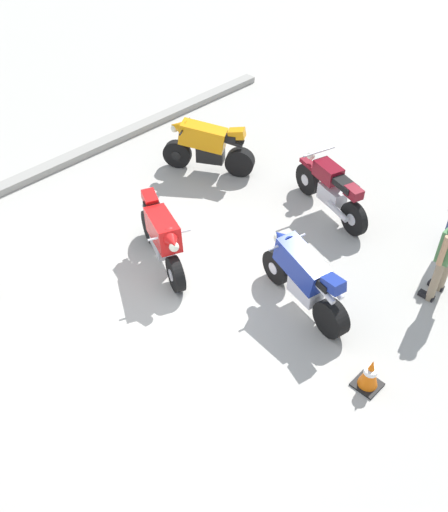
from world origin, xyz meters
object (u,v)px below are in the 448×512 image
(motorcycle_red_sportbike, at_px, (162,236))
(traffic_cone, at_px, (370,374))
(motorcycle_maroon_cruiser, at_px, (331,190))
(motorcycle_blue_sportbike, at_px, (304,277))
(motorcycle_orange_sportbike, at_px, (207,146))

(motorcycle_red_sportbike, relative_size, traffic_cone, 3.53)
(motorcycle_red_sportbike, distance_m, motorcycle_maroon_cruiser, 3.36)
(motorcycle_maroon_cruiser, xyz_separation_m, motorcycle_blue_sportbike, (-2.27, -1.18, 0.07))
(motorcycle_maroon_cruiser, relative_size, motorcycle_blue_sportbike, 1.05)
(motorcycle_red_sportbike, bearing_deg, motorcycle_blue_sportbike, 44.15)
(motorcycle_orange_sportbike, distance_m, traffic_cone, 5.95)
(motorcycle_orange_sportbike, bearing_deg, motorcycle_red_sportbike, 90.11)
(motorcycle_maroon_cruiser, xyz_separation_m, traffic_cone, (-2.83, -2.82, -0.26))
(motorcycle_red_sportbike, distance_m, traffic_cone, 3.98)
(motorcycle_blue_sportbike, bearing_deg, traffic_cone, 173.61)
(motorcycle_red_sportbike, xyz_separation_m, motorcycle_blue_sportbike, (0.89, -2.31, 0.00))
(motorcycle_red_sportbike, relative_size, motorcycle_orange_sportbike, 1.06)
(motorcycle_maroon_cruiser, distance_m, traffic_cone, 4.00)
(motorcycle_maroon_cruiser, height_order, motorcycle_orange_sportbike, motorcycle_orange_sportbike)
(motorcycle_blue_sportbike, bearing_deg, motorcycle_maroon_cruiser, -50.35)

